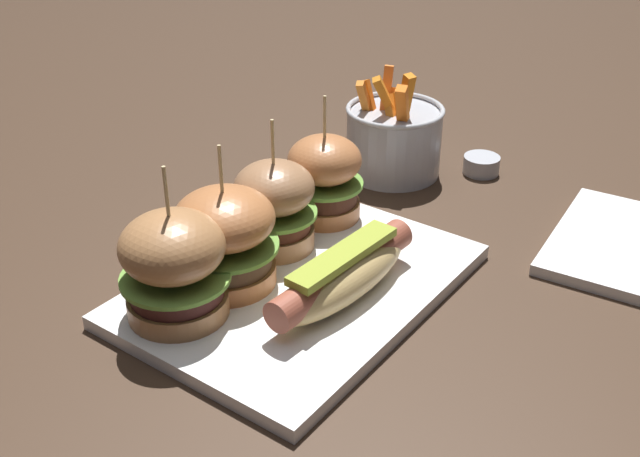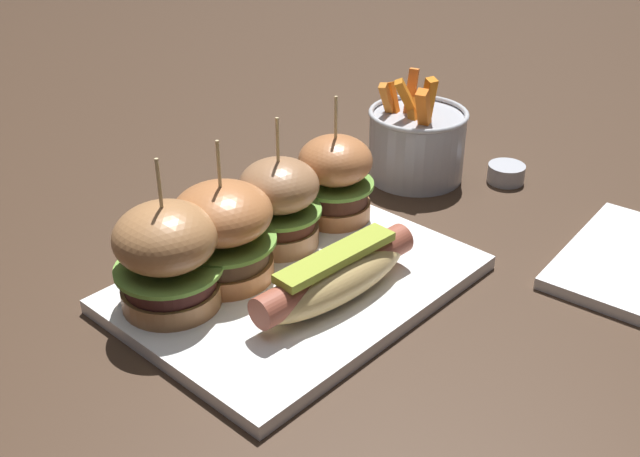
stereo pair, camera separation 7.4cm
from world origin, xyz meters
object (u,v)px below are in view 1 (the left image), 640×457
(slider_far_right, at_px, (325,177))
(sauce_ramekin, at_px, (481,164))
(slider_far_left, at_px, (174,265))
(slider_center_left, at_px, (225,237))
(platter_main, at_px, (300,285))
(hot_dog, at_px, (343,275))
(fries_bucket, at_px, (394,138))
(slider_center_right, at_px, (275,205))

(slider_far_right, height_order, sauce_ramekin, slider_far_right)
(slider_far_left, xyz_separation_m, slider_center_left, (0.06, -0.00, -0.00))
(slider_far_left, height_order, slider_far_right, slider_far_left)
(platter_main, relative_size, hot_dog, 1.77)
(slider_far_left, bearing_deg, slider_far_right, 0.18)
(platter_main, distance_m, slider_far_right, 0.14)
(slider_far_left, xyz_separation_m, fries_bucket, (0.38, 0.01, -0.02))
(hot_dog, height_order, slider_center_left, slider_center_left)
(slider_far_left, height_order, sauce_ramekin, slider_far_left)
(platter_main, distance_m, hot_dog, 0.06)
(platter_main, relative_size, slider_far_right, 2.36)
(slider_far_left, distance_m, sauce_ramekin, 0.46)
(platter_main, xyz_separation_m, slider_center_left, (-0.04, 0.05, 0.06))
(slider_far_right, bearing_deg, hot_dog, -137.97)
(sauce_ramekin, bearing_deg, slider_far_left, 170.28)
(hot_dog, height_order, slider_far_right, slider_far_right)
(slider_far_left, distance_m, slider_center_left, 0.06)
(platter_main, relative_size, slider_far_left, 2.26)
(platter_main, bearing_deg, slider_far_right, 25.32)
(sauce_ramekin, bearing_deg, slider_center_left, 168.87)
(hot_dog, relative_size, sauce_ramekin, 4.08)
(platter_main, bearing_deg, slider_center_right, 58.73)
(slider_center_left, xyz_separation_m, fries_bucket, (0.32, 0.01, -0.02))
(slider_center_left, height_order, fries_bucket, slider_center_left)
(fries_bucket, distance_m, sauce_ramekin, 0.12)
(slider_center_left, distance_m, slider_center_right, 0.08)
(slider_center_left, relative_size, slider_center_right, 1.02)
(platter_main, distance_m, slider_center_left, 0.09)
(slider_far_right, relative_size, fries_bucket, 1.01)
(hot_dog, bearing_deg, fries_bucket, 22.82)
(hot_dog, bearing_deg, platter_main, 89.50)
(hot_dog, bearing_deg, slider_far_right, 42.03)
(fries_bucket, height_order, sauce_ramekin, fries_bucket)
(fries_bucket, bearing_deg, slider_center_left, -177.35)
(slider_far_left, xyz_separation_m, slider_far_right, (0.22, 0.00, -0.00))
(slider_center_left, distance_m, fries_bucket, 0.32)
(slider_center_right, distance_m, sauce_ramekin, 0.32)
(platter_main, xyz_separation_m, slider_center_right, (0.03, 0.06, 0.05))
(slider_far_left, bearing_deg, platter_main, -26.69)
(slider_far_right, distance_m, sauce_ramekin, 0.24)
(fries_bucket, bearing_deg, slider_center_right, -177.69)
(slider_far_left, distance_m, slider_far_right, 0.22)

